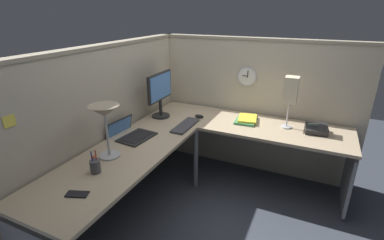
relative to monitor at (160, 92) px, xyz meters
The scene contains 16 objects.
ground_plane 1.23m from the monitor, 112.06° to the right, with size 6.80×6.80×0.00m, color #383D47.
cubicle_wall_back 0.70m from the monitor, 159.59° to the left, with size 2.57×0.12×1.58m.
cubicle_wall_right 1.11m from the monitor, 55.90° to the right, with size 0.12×2.37×1.58m.
desk 0.89m from the monitor, 120.53° to the right, with size 2.35×2.15×0.73m.
monitor is the anchor object (origin of this frame).
laptop 0.64m from the monitor, behind, with size 0.37×0.41×0.22m.
keyboard 0.49m from the monitor, 110.98° to the right, with size 0.43×0.14×0.02m, color #38383D.
computer_mouse 0.51m from the monitor, 69.42° to the right, with size 0.06×0.10×0.03m, color black.
desk_lamp_dome 0.99m from the monitor, behind, with size 0.24×0.24×0.44m.
pen_cup 1.25m from the monitor, behind, with size 0.08×0.08×0.18m.
cell_phone 1.53m from the monitor, behind, with size 0.07×0.14×0.01m, color black.
office_phone 1.66m from the monitor, 81.22° to the right, with size 0.21×0.23×0.11m.
book_stack 0.99m from the monitor, 74.00° to the right, with size 0.31×0.24×0.04m.
desk_lamp_paper 1.36m from the monitor, 78.55° to the right, with size 0.13×0.13×0.53m.
wall_clock 1.00m from the monitor, 55.73° to the right, with size 0.04×0.22×0.22m.
pinned_note_leftmost 1.57m from the monitor, behind, with size 0.08×0.00×0.08m, color #EAD84C.
Camera 1 is at (-2.31, -0.93, 1.87)m, focal length 26.39 mm.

